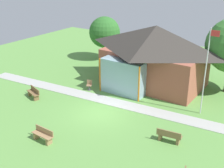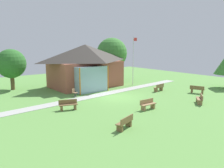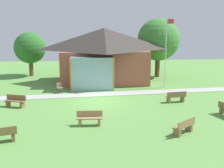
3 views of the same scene
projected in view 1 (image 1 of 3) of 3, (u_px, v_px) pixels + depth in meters
The scene contains 9 objects.
ground_plane at pixel (101, 113), 21.32m from camera, with size 44.00×44.00×0.00m, color #609947.
pavilion at pixel (154, 55), 25.24m from camera, with size 9.19×6.98×5.25m.
footpath at pixel (116, 103), 22.85m from camera, with size 25.53×1.30×0.03m, color #ADADA8.
flagpole at pixel (206, 69), 19.99m from camera, with size 0.64×0.08×6.22m.
bench_mid_left at pixel (34, 93), 23.59m from camera, with size 1.56×0.89×0.84m.
bench_mid_right at pixel (169, 136), 17.76m from camera, with size 1.54×0.63×0.84m.
bench_front_center at pixel (43, 135), 17.87m from camera, with size 1.51×0.49×0.84m.
patio_chair_west at pixel (89, 85), 25.07m from camera, with size 0.59×0.59×0.86m.
tree_behind_pavilion_left at pixel (105, 32), 31.98m from camera, with size 3.36×3.36×4.74m.
Camera 1 is at (11.27, -15.19, 10.10)m, focal length 47.38 mm.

